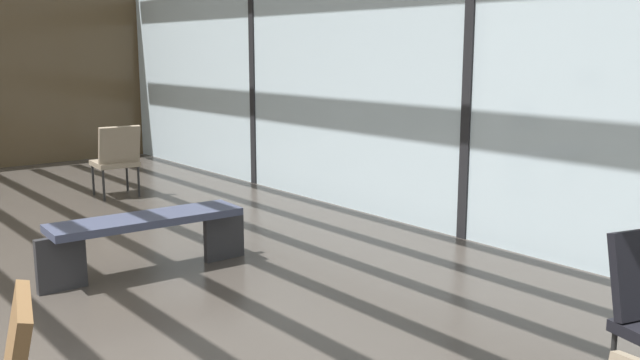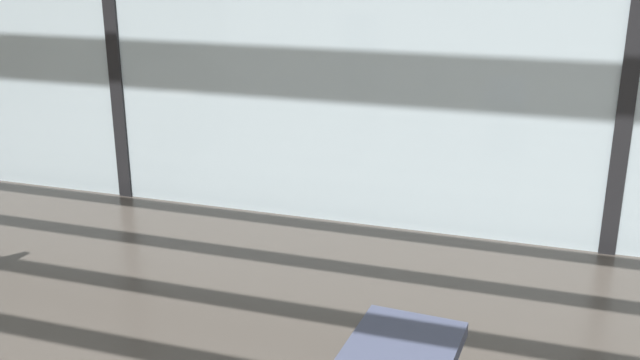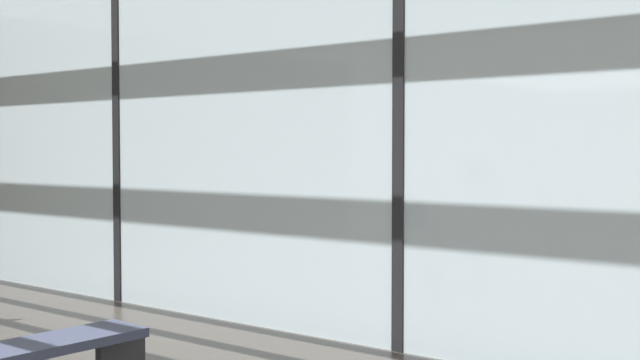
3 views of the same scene
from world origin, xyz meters
name	(u,v)px [view 3 (image 3 of 3)]	position (x,y,z in m)	size (l,w,h in m)	color
glass_curtain_wall	(401,134)	(0.00, 5.20, 1.74)	(14.00, 0.08, 3.49)	silver
window_mullion_0	(120,138)	(-3.50, 5.20, 1.74)	(0.10, 0.12, 3.49)	black
window_mullion_1	(401,134)	(0.00, 5.20, 1.74)	(0.10, 0.12, 3.49)	black
parked_airplane	(491,121)	(-1.69, 10.43, 2.04)	(12.12, 4.07, 4.07)	silver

